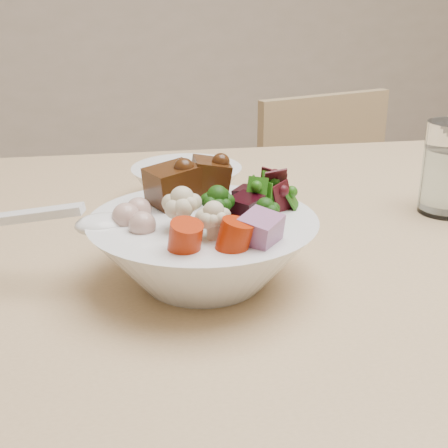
{
  "coord_description": "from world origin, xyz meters",
  "views": [
    {
      "loc": [
        -0.8,
        -0.74,
        1.12
      ],
      "look_at": [
        -0.59,
        -0.14,
        0.87
      ],
      "focal_mm": 50.0,
      "sensor_mm": 36.0,
      "label": 1
    }
  ],
  "objects_px": {
    "chair_far": "(343,244)",
    "food_bowl": "(204,245)",
    "dining_table": "(428,285)",
    "side_bowl": "(187,185)"
  },
  "relations": [
    {
      "from": "chair_far",
      "to": "food_bowl",
      "type": "xyz_separation_m",
      "value": [
        -0.6,
        -0.72,
        0.37
      ]
    },
    {
      "from": "dining_table",
      "to": "side_bowl",
      "type": "relative_size",
      "value": 11.26
    },
    {
      "from": "dining_table",
      "to": "side_bowl",
      "type": "height_order",
      "value": "side_bowl"
    },
    {
      "from": "food_bowl",
      "to": "chair_far",
      "type": "bearing_deg",
      "value": 50.24
    },
    {
      "from": "food_bowl",
      "to": "side_bowl",
      "type": "bearing_deg",
      "value": 78.54
    },
    {
      "from": "chair_far",
      "to": "food_bowl",
      "type": "height_order",
      "value": "food_bowl"
    },
    {
      "from": "food_bowl",
      "to": "side_bowl",
      "type": "xyz_separation_m",
      "value": [
        0.05,
        0.26,
        -0.02
      ]
    },
    {
      "from": "dining_table",
      "to": "chair_far",
      "type": "xyz_separation_m",
      "value": [
        0.26,
        0.68,
        -0.25
      ]
    },
    {
      "from": "dining_table",
      "to": "side_bowl",
      "type": "xyz_separation_m",
      "value": [
        -0.29,
        0.22,
        0.11
      ]
    },
    {
      "from": "food_bowl",
      "to": "side_bowl",
      "type": "relative_size",
      "value": 1.52
    }
  ]
}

